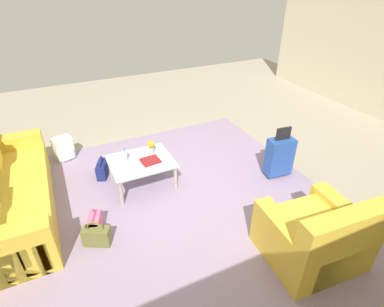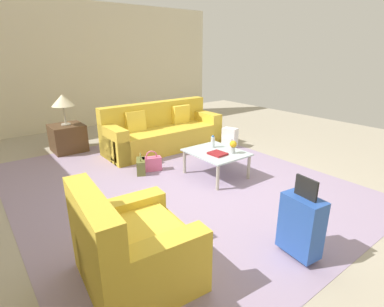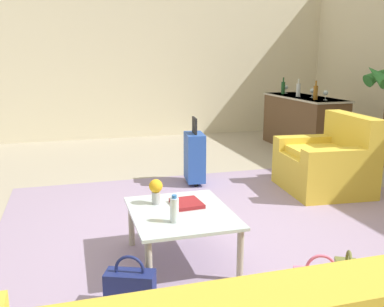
{
  "view_description": "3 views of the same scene",
  "coord_description": "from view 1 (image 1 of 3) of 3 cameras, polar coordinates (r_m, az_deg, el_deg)",
  "views": [
    {
      "loc": [
        1.31,
        3.15,
        2.81
      ],
      "look_at": [
        -0.17,
        0.06,
        0.7
      ],
      "focal_mm": 28.0,
      "sensor_mm": 36.0,
      "label": 1
    },
    {
      "loc": [
        -2.94,
        2.57,
        1.96
      ],
      "look_at": [
        0.14,
        0.19,
        0.61
      ],
      "focal_mm": 28.0,
      "sensor_mm": 36.0,
      "label": 2
    },
    {
      "loc": [
        3.42,
        -1.28,
        1.59
      ],
      "look_at": [
        0.1,
        -0.32,
        0.8
      ],
      "focal_mm": 40.0,
      "sensor_mm": 36.0,
      "label": 3
    }
  ],
  "objects": [
    {
      "name": "suitcase_blue",
      "position": [
        4.82,
        16.32,
        -0.47
      ],
      "size": [
        0.42,
        0.27,
        0.85
      ],
      "color": "#2851AD",
      "rests_on": "ground"
    },
    {
      "name": "coffee_table_book",
      "position": [
        4.41,
        -7.94,
        -1.35
      ],
      "size": [
        0.28,
        0.24,
        0.03
      ],
      "primitive_type": "cube",
      "rotation": [
        0.0,
        0.0,
        0.08
      ],
      "color": "maroon",
      "rests_on": "coffee_table"
    },
    {
      "name": "backpack_white",
      "position": [
        5.59,
        -23.25,
        0.85
      ],
      "size": [
        0.35,
        0.32,
        0.4
      ],
      "color": "white",
      "rests_on": "ground"
    },
    {
      "name": "ground_plane",
      "position": [
        4.42,
        -2.3,
        -7.95
      ],
      "size": [
        12.0,
        12.0,
        0.0
      ],
      "primitive_type": "plane",
      "color": "#A89E89"
    },
    {
      "name": "flower_vase",
      "position": [
        4.57,
        -7.78,
        1.49
      ],
      "size": [
        0.11,
        0.11,
        0.21
      ],
      "color": "#B2B7BC",
      "rests_on": "coffee_table"
    },
    {
      "name": "couch",
      "position": [
        4.59,
        -32.0,
        -6.92
      ],
      "size": [
        0.87,
        2.43,
        0.94
      ],
      "color": "gold",
      "rests_on": "ground"
    },
    {
      "name": "area_rug",
      "position": [
        4.14,
        -8.96,
        -11.69
      ],
      "size": [
        5.2,
        4.4,
        0.01
      ],
      "primitive_type": "cube",
      "color": "#9984A3",
      "rests_on": "ground"
    },
    {
      "name": "armchair",
      "position": [
        3.65,
        22.53,
        -14.91
      ],
      "size": [
        1.06,
        0.98,
        0.91
      ],
      "color": "gold",
      "rests_on": "ground"
    },
    {
      "name": "handbag_olive",
      "position": [
        3.84,
        -17.68,
        -14.72
      ],
      "size": [
        0.35,
        0.27,
        0.36
      ],
      "color": "olive",
      "rests_on": "ground"
    },
    {
      "name": "handbag_pink",
      "position": [
        3.98,
        -18.01,
        -12.73
      ],
      "size": [
        0.23,
        0.35,
        0.36
      ],
      "color": "pink",
      "rests_on": "ground"
    },
    {
      "name": "coffee_table",
      "position": [
        4.49,
        -9.65,
        -1.93
      ],
      "size": [
        0.91,
        0.76,
        0.42
      ],
      "color": "silver",
      "rests_on": "ground"
    },
    {
      "name": "handbag_navy",
      "position": [
        4.94,
        -16.69,
        -2.87
      ],
      "size": [
        0.25,
        0.35,
        0.36
      ],
      "color": "navy",
      "rests_on": "ground"
    },
    {
      "name": "water_bottle",
      "position": [
        4.46,
        -12.65,
        -0.31
      ],
      "size": [
        0.06,
        0.06,
        0.2
      ],
      "color": "silver",
      "rests_on": "coffee_table"
    }
  ]
}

